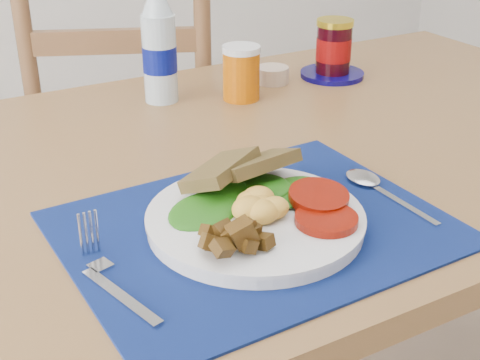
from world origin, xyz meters
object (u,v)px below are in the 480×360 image
at_px(juice_glass, 241,74).
at_px(jam_on_saucer, 333,52).
at_px(chair_far, 124,93).
at_px(breakfast_plate, 253,216).
at_px(water_bottle, 159,51).

height_order(juice_glass, jam_on_saucer, jam_on_saucer).
distance_m(chair_far, breakfast_plate, 0.98).
bearing_deg(breakfast_plate, juice_glass, 39.53).
xyz_separation_m(chair_far, juice_glass, (0.07, -0.50, 0.18)).
relative_size(breakfast_plate, jam_on_saucer, 2.04).
bearing_deg(juice_glass, breakfast_plate, -117.76).
height_order(chair_far, breakfast_plate, chair_far).
xyz_separation_m(breakfast_plate, jam_on_saucer, (0.48, 0.48, 0.03)).
bearing_deg(chair_far, jam_on_saucer, 146.00).
distance_m(breakfast_plate, juice_glass, 0.51).
relative_size(chair_far, water_bottle, 5.60).
distance_m(chair_far, jam_on_saucer, 0.60).
xyz_separation_m(breakfast_plate, juice_glass, (0.24, 0.45, 0.03)).
distance_m(breakfast_plate, water_bottle, 0.53).
distance_m(water_bottle, juice_glass, 0.16).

